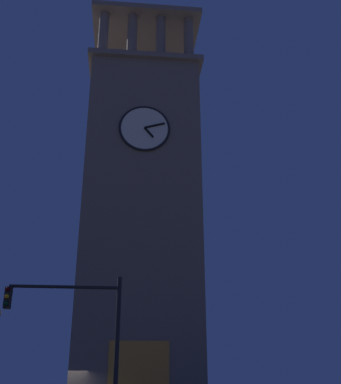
% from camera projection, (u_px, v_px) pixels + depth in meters
% --- Properties ---
extents(clocktower, '(7.87, 7.11, 29.21)m').
position_uv_depth(clocktower, '(141.00, 220.00, 31.30)').
color(clocktower, '#75665B').
rests_on(clocktower, ground_plane).
extents(traffic_signal_mid, '(4.11, 0.41, 5.46)m').
position_uv_depth(traffic_signal_mid, '(79.00, 326.00, 16.66)').
color(traffic_signal_mid, black).
rests_on(traffic_signal_mid, ground_plane).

